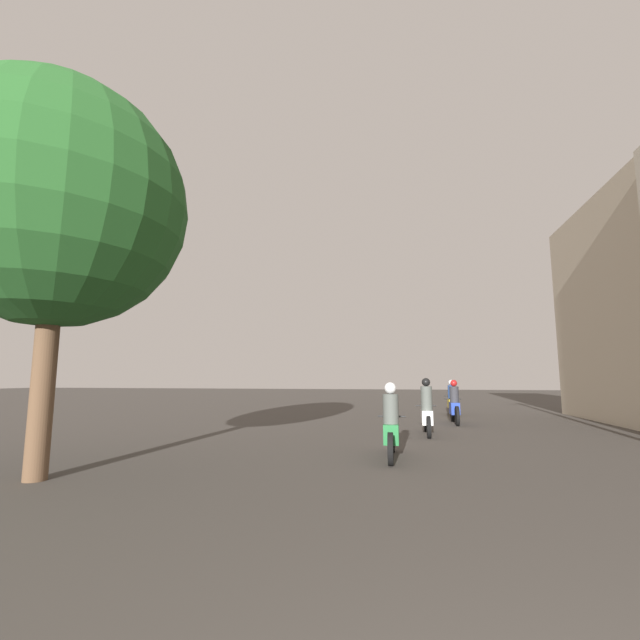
{
  "coord_description": "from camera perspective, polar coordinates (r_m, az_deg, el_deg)",
  "views": [
    {
      "loc": [
        -0.94,
        -0.94,
        1.63
      ],
      "look_at": [
        -4.31,
        16.75,
        4.06
      ],
      "focal_mm": 24.0,
      "sensor_mm": 36.0,
      "label": 1
    }
  ],
  "objects": [
    {
      "name": "street_tree",
      "position": [
        8.96,
        -31.51,
        12.97
      ],
      "size": [
        4.33,
        4.33,
        6.8
      ],
      "color": "brown",
      "rests_on": "ground_plane"
    },
    {
      "name": "motorcycle_blue",
      "position": [
        16.32,
        17.49,
        -10.87
      ],
      "size": [
        0.6,
        2.12,
        1.55
      ],
      "rotation": [
        0.0,
        0.0,
        -0.1
      ],
      "color": "black",
      "rests_on": "ground_plane"
    },
    {
      "name": "motorcycle_white",
      "position": [
        13.0,
        14.05,
        -11.8
      ],
      "size": [
        0.6,
        2.09,
        1.62
      ],
      "rotation": [
        0.0,
        0.0,
        -0.11
      ],
      "color": "black",
      "rests_on": "ground_plane"
    },
    {
      "name": "motorcycle_green",
      "position": [
        9.15,
        9.47,
        -13.92
      ],
      "size": [
        0.6,
        2.08,
        1.54
      ],
      "rotation": [
        0.0,
        0.0,
        -0.09
      ],
      "color": "black",
      "rests_on": "ground_plane"
    },
    {
      "name": "motorcycle_yellow",
      "position": [
        20.23,
        17.16,
        -10.22
      ],
      "size": [
        0.6,
        1.87,
        1.53
      ],
      "rotation": [
        0.0,
        0.0,
        0.05
      ],
      "color": "black",
      "rests_on": "ground_plane"
    }
  ]
}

